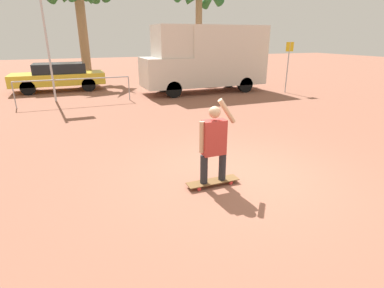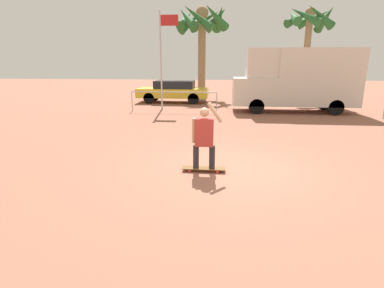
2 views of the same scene
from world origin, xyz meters
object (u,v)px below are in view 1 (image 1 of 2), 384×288
Objects in this scene: parked_car_yellow at (59,76)px; palm_tree_near_van at (198,0)px; skateboard at (213,182)px; person_skateboarder at (214,141)px; street_sign at (288,61)px; flagpole at (47,28)px; camper_van at (207,57)px.

parked_car_yellow is 9.63m from palm_tree_near_van.
person_skateboarder is at bearing -180.00° from skateboard.
parked_car_yellow is 11.88m from street_sign.
flagpole reaches higher than person_skateboarder.
camper_van is at bearing 66.05° from person_skateboarder.
flagpole is (-7.16, 0.25, 1.31)m from camper_van.
street_sign is at bearing -25.39° from camper_van.
palm_tree_near_van reaches higher than flagpole.
flagpole is (-0.08, -2.99, 2.29)m from parked_car_yellow.
street_sign is (3.67, -1.74, -0.16)m from camper_van.
person_skateboarder is 0.25× the size of camper_van.
camper_van reaches higher than street_sign.
parked_car_yellow is at bearing 102.32° from person_skateboarder.
parked_car_yellow is (-2.81, 12.86, -0.14)m from person_skateboarder.
street_sign is (7.94, 7.88, 0.68)m from person_skateboarder.
parked_car_yellow is at bearing 155.11° from street_sign.
camper_van is 5.84m from palm_tree_near_van.
camper_van is 1.20× the size of flagpole.
skateboard is 10.65m from camper_van.
flagpole is at bearing 106.32° from person_skateboarder.
street_sign is (2.16, -6.42, -3.31)m from palm_tree_near_van.
street_sign is at bearing -71.40° from palm_tree_near_van.
flagpole is 2.12× the size of street_sign.
camper_van is at bearing 66.06° from skateboard.
street_sign is at bearing 44.77° from person_skateboarder.
person_skateboarder is at bearing -77.68° from parked_car_yellow.
skateboard is 11.28m from street_sign.
street_sign is at bearing -10.44° from flagpole.
palm_tree_near_van is at bearing 72.15° from camper_van.
palm_tree_near_van is 1.16× the size of flagpole.
flagpole reaches higher than camper_van.
skateboard is at bearing -73.67° from flagpole.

